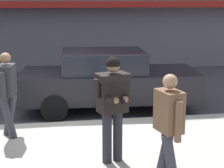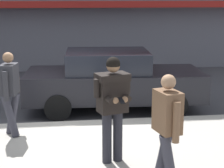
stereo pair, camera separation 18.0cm
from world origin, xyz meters
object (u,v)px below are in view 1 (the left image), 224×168
(parked_sedan_mid, at_px, (109,80))
(pedestrian_with_bag, at_px, (8,89))
(pedestrian_dark_coat, at_px, (169,124))
(man_texting_on_phone, at_px, (113,99))

(parked_sedan_mid, relative_size, pedestrian_with_bag, 2.71)
(parked_sedan_mid, distance_m, pedestrian_dark_coat, 4.46)
(pedestrian_dark_coat, bearing_deg, pedestrian_with_bag, 135.16)
(pedestrian_with_bag, xyz_separation_m, pedestrian_dark_coat, (2.50, -2.48, 0.00))
(pedestrian_dark_coat, bearing_deg, man_texting_on_phone, 124.19)
(parked_sedan_mid, height_order, pedestrian_with_bag, pedestrian_with_bag)
(man_texting_on_phone, height_order, pedestrian_with_bag, man_texting_on_phone)
(pedestrian_with_bag, distance_m, pedestrian_dark_coat, 3.52)
(man_texting_on_phone, bearing_deg, parked_sedan_mid, 82.49)
(parked_sedan_mid, relative_size, man_texting_on_phone, 2.55)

